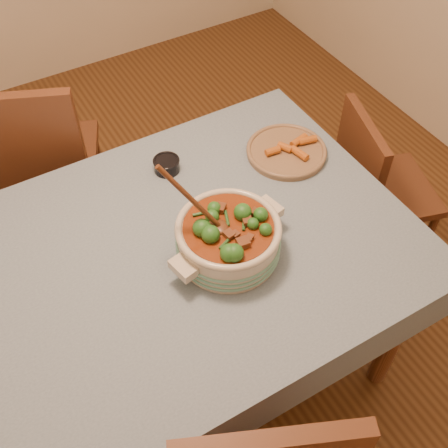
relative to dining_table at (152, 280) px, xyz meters
name	(u,v)px	position (x,y,z in m)	size (l,w,h in m)	color
floor	(168,374)	(0.00, 0.00, -0.66)	(4.50, 4.50, 0.00)	#4A2B15
dining_table	(152,280)	(0.00, 0.00, 0.00)	(1.68, 1.08, 0.76)	brown
stew_casserole	(228,236)	(0.23, -0.09, 0.17)	(0.41, 0.36, 0.38)	beige
condiment_bowl	(167,164)	(0.23, 0.34, 0.12)	(0.12, 0.12, 0.05)	black
fried_plate	(287,150)	(0.64, 0.20, 0.11)	(0.34, 0.34, 0.05)	#957452
chair_far	(36,165)	(-0.14, 0.83, -0.10)	(0.61, 0.61, 0.99)	#5A321B
chair_right	(374,185)	(1.06, 0.12, -0.21)	(0.47, 0.47, 0.80)	#5A321B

